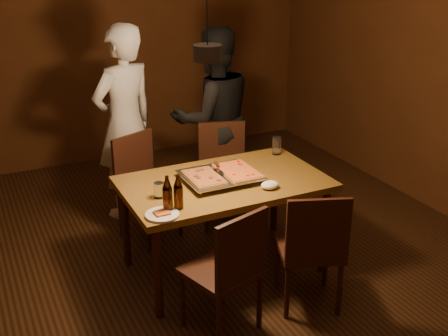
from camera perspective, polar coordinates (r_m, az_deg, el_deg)
name	(u,v)px	position (r m, az deg, el deg)	size (l,w,h in m)	color
room_shell	(208,107)	(3.65, -1.64, 6.21)	(6.00, 6.00, 6.00)	#3C2210
dining_table	(224,190)	(4.19, 0.00, -2.20)	(1.50, 0.90, 0.75)	brown
chair_far_left	(142,177)	(4.81, -8.32, -0.90)	(0.55, 0.55, 0.49)	#38190F
chair_far_right	(223,163)	(5.05, -0.10, 0.46)	(0.53, 0.53, 0.49)	#38190F
chair_near_left	(230,262)	(3.55, 0.60, -9.56)	(0.53, 0.53, 0.49)	#38190F
chair_near_right	(313,241)	(3.83, 9.03, -7.33)	(0.54, 0.54, 0.49)	#38190F
pizza_tray	(220,177)	(4.15, -0.37, -0.95)	(0.55, 0.45, 0.05)	silver
pizza_meat	(204,177)	(4.08, -2.04, -0.89)	(0.23, 0.36, 0.02)	maroon
pizza_cheese	(238,171)	(4.19, 1.42, -0.26)	(0.25, 0.40, 0.02)	gold
spatula	(220,171)	(4.16, -0.40, -0.32)	(0.09, 0.24, 0.04)	silver
beer_bottle_a	(167,194)	(3.66, -5.77, -2.64)	(0.07, 0.07, 0.25)	black
beer_bottle_b	(178,192)	(3.69, -4.67, -2.43)	(0.06, 0.06, 0.24)	black
water_glass_left	(159,190)	(3.89, -6.62, -2.26)	(0.07, 0.07, 0.11)	silver
water_glass_right	(277,146)	(4.66, 5.36, 2.28)	(0.07, 0.07, 0.15)	silver
plate_slice	(162,215)	(3.65, -6.30, -4.73)	(0.22, 0.22, 0.03)	white
napkin	(270,185)	(4.02, 4.68, -1.74)	(0.14, 0.10, 0.06)	white
diner_white	(125,123)	(5.10, -10.01, 4.49)	(0.64, 0.42, 1.76)	silver
diner_dark	(214,118)	(5.28, -1.04, 5.05)	(0.83, 0.64, 1.70)	black
pendant_lamp	(207,51)	(3.57, -1.70, 11.78)	(0.18, 0.18, 1.10)	black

